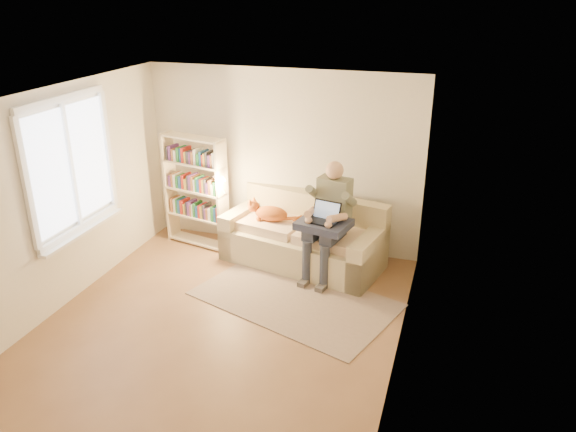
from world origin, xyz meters
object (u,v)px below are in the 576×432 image
(cat, at_px, (266,212))
(laptop, at_px, (326,217))
(person, at_px, (329,214))
(bookshelf, at_px, (196,186))
(sofa, at_px, (304,240))

(cat, xyz_separation_m, laptop, (0.95, -0.37, 0.20))
(person, height_order, cat, person)
(laptop, bearing_deg, cat, 170.88)
(cat, bearing_deg, laptop, -9.12)
(person, height_order, bookshelf, bookshelf)
(sofa, relative_size, bookshelf, 1.40)
(person, distance_m, cat, 0.99)
(laptop, bearing_deg, sofa, 147.86)
(cat, relative_size, bookshelf, 0.43)
(person, bearing_deg, bookshelf, -177.54)
(sofa, distance_m, person, 0.72)
(person, distance_m, bookshelf, 2.11)
(cat, height_order, bookshelf, bookshelf)
(cat, height_order, laptop, laptop)
(sofa, xyz_separation_m, bookshelf, (-1.67, 0.10, 0.59))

